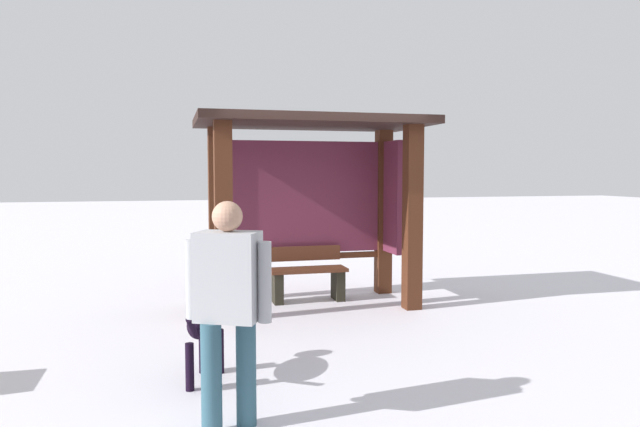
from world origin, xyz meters
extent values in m
plane|color=silver|center=(0.00, 0.00, 0.00)|extent=(60.00, 60.00, 0.00)
cube|color=#472313|center=(-1.20, -0.53, 1.18)|extent=(0.21, 0.21, 2.37)
cube|color=#472313|center=(1.20, -0.53, 1.18)|extent=(0.21, 0.21, 2.37)
cube|color=#472313|center=(-1.20, 0.53, 1.18)|extent=(0.21, 0.21, 2.37)
cube|color=#472313|center=(1.20, 0.53, 1.18)|extent=(0.21, 0.21, 2.37)
cube|color=black|center=(0.00, 0.00, 2.42)|extent=(2.98, 1.64, 0.10)
cube|color=maroon|center=(0.00, 0.53, 1.42)|extent=(2.20, 0.08, 1.56)
cube|color=#472313|center=(0.00, 0.51, 0.58)|extent=(2.20, 0.06, 0.08)
cube|color=maroon|center=(1.20, 0.18, 1.42)|extent=(0.08, 0.58, 1.56)
cube|color=#522A19|center=(0.00, 0.23, 0.44)|extent=(1.05, 0.38, 0.05)
cube|color=#522A19|center=(0.00, 0.40, 0.64)|extent=(1.00, 0.04, 0.20)
cube|color=black|center=(0.43, 0.23, 0.21)|extent=(0.12, 0.32, 0.41)
cube|color=black|center=(-0.43, 0.23, 0.21)|extent=(0.12, 0.32, 0.41)
cube|color=#ACAEB2|center=(-1.44, -3.51, 1.06)|extent=(0.49, 0.42, 0.60)
sphere|color=tan|center=(-1.44, -3.51, 1.47)|extent=(0.21, 0.21, 0.21)
cylinder|color=#305666|center=(-1.31, -3.47, 0.38)|extent=(0.19, 0.19, 0.76)
cylinder|color=#305666|center=(-1.56, -3.55, 0.38)|extent=(0.19, 0.19, 0.76)
cylinder|color=#ACAEB2|center=(-1.20, -3.63, 1.03)|extent=(0.12, 0.12, 0.54)
cylinder|color=#ACAEB2|center=(-1.67, -3.40, 1.03)|extent=(0.12, 0.12, 0.54)
ellipsoid|color=black|center=(-1.54, -2.54, 0.53)|extent=(0.43, 0.71, 0.28)
sphere|color=black|center=(-1.42, -2.15, 0.58)|extent=(0.21, 0.21, 0.21)
cylinder|color=black|center=(-1.66, -2.91, 0.57)|extent=(0.11, 0.23, 0.21)
cylinder|color=black|center=(-1.40, -2.36, 0.19)|extent=(0.07, 0.07, 0.39)
cylinder|color=black|center=(-1.55, -2.31, 0.19)|extent=(0.07, 0.07, 0.39)
cylinder|color=black|center=(-1.53, -2.76, 0.19)|extent=(0.07, 0.07, 0.39)
cylinder|color=black|center=(-1.68, -2.71, 0.19)|extent=(0.07, 0.07, 0.39)
camera|label=1|loc=(-1.80, -7.43, 1.76)|focal=32.69mm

